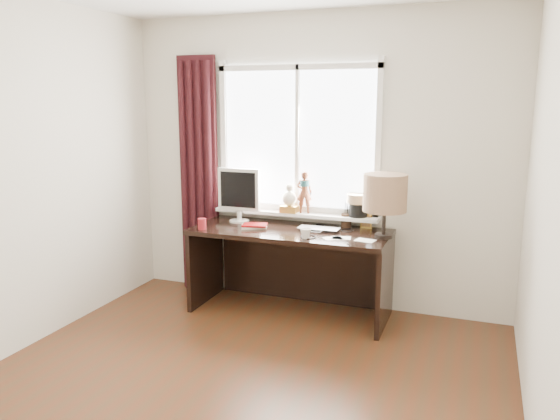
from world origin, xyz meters
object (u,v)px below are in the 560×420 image
at_px(table_lamp, 385,194).
at_px(laptop, 319,229).
at_px(monitor, 239,192).
at_px(red_cup, 202,224).
at_px(desk, 294,254).
at_px(mug, 306,233).

bearing_deg(table_lamp, laptop, 174.87).
bearing_deg(monitor, table_lamp, -5.49).
xyz_separation_m(monitor, table_lamp, (1.34, -0.13, 0.09)).
bearing_deg(monitor, red_cup, -114.37).
distance_m(desk, table_lamp, 1.01).
distance_m(monitor, table_lamp, 1.35).
xyz_separation_m(laptop, mug, (-0.03, -0.30, 0.03)).
xyz_separation_m(laptop, red_cup, (-0.96, -0.31, 0.03)).
height_order(mug, table_lamp, table_lamp).
xyz_separation_m(red_cup, desk, (0.72, 0.35, -0.29)).
distance_m(laptop, monitor, 0.83).
distance_m(mug, monitor, 0.88).
bearing_deg(red_cup, laptop, 17.67).
xyz_separation_m(desk, table_lamp, (0.80, -0.09, 0.61)).
distance_m(red_cup, desk, 0.85).
bearing_deg(red_cup, table_lamp, 9.59).
bearing_deg(desk, mug, -57.02).
distance_m(laptop, red_cup, 1.01).
bearing_deg(mug, laptop, 84.96).
height_order(red_cup, monitor, monitor).
distance_m(mug, table_lamp, 0.71).
bearing_deg(table_lamp, red_cup, -170.41).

